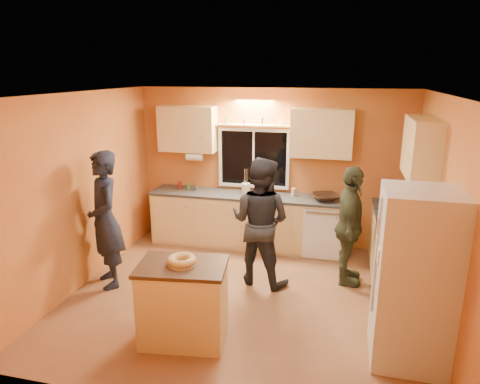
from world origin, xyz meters
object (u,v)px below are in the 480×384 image
(refrigerator, at_px, (414,279))
(person_left, at_px, (105,220))
(person_center, at_px, (260,222))
(person_right, at_px, (349,226))
(island, at_px, (183,302))

(refrigerator, relative_size, person_left, 0.96)
(person_center, relative_size, person_right, 1.07)
(person_left, height_order, person_right, person_left)
(person_center, height_order, person_right, person_center)
(person_left, bearing_deg, island, 14.08)
(island, distance_m, person_center, 1.68)
(person_right, bearing_deg, refrigerator, -158.50)
(island, height_order, person_center, person_center)
(person_left, relative_size, person_right, 1.13)
(person_left, bearing_deg, refrigerator, 36.61)
(person_right, bearing_deg, island, 136.13)
(person_center, bearing_deg, refrigerator, 158.31)
(refrigerator, relative_size, island, 1.79)
(person_center, distance_m, person_right, 1.21)
(refrigerator, bearing_deg, person_center, 144.04)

